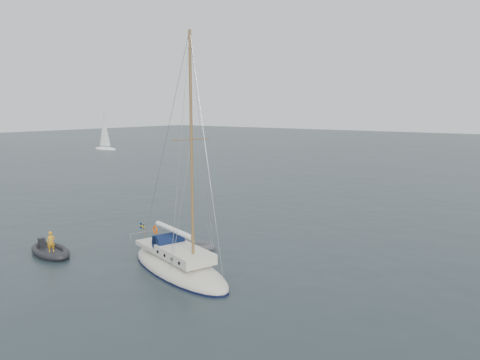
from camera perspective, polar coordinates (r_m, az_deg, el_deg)
The scene contains 5 objects.
ground at distance 25.95m, azimuth 2.40°, elevation -10.83°, with size 300.00×300.00×0.00m, color black.
sailboat at distance 25.50m, azimuth -7.51°, elevation -8.94°, with size 9.09×2.72×12.94m.
dinghy at distance 29.57m, azimuth -5.74°, elevation -8.00°, with size 2.97×1.34×0.43m.
rib at distance 30.58m, azimuth -22.13°, elevation -7.97°, with size 3.83×1.74×1.47m.
distant_yacht_a at distance 101.81m, azimuth -16.18°, elevation 5.56°, with size 6.17×3.29×8.17m.
Camera 1 is at (13.68, -20.25, 8.74)m, focal length 35.00 mm.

